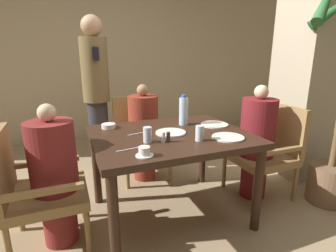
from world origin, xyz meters
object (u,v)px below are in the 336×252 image
at_px(glass_tall_near, 200,133).
at_px(chair_left_side, 33,187).
at_px(bowl_small, 109,126).
at_px(plate_dessert_center, 214,125).
at_px(diner_in_right_chair, 257,142).
at_px(teacup_with_saucer, 144,152).
at_px(glass_tall_mid, 147,135).
at_px(chair_far_side, 140,134).
at_px(plate_main_right, 228,137).
at_px(diner_in_left_chair, 55,175).
at_px(chair_right_side, 268,148).
at_px(plate_main_left, 171,132).
at_px(diner_in_far_chair, 144,132).
at_px(water_bottle, 184,111).
at_px(standing_host, 96,91).

bearing_deg(glass_tall_near, chair_left_side, 168.12).
bearing_deg(bowl_small, plate_dessert_center, -15.94).
relative_size(diner_in_right_chair, teacup_with_saucer, 9.62).
relative_size(teacup_with_saucer, glass_tall_mid, 0.99).
relative_size(chair_far_side, glass_tall_near, 7.74).
height_order(plate_main_right, glass_tall_mid, glass_tall_mid).
distance_m(plate_dessert_center, glass_tall_mid, 0.74).
relative_size(teacup_with_saucer, bowl_small, 0.95).
bearing_deg(diner_in_left_chair, plate_main_right, -12.23).
bearing_deg(chair_right_side, chair_left_side, 180.00).
relative_size(chair_right_side, plate_dessert_center, 3.62).
bearing_deg(plate_main_left, glass_tall_near, -63.07).
distance_m(plate_main_right, plate_dessert_center, 0.37).
relative_size(diner_in_far_chair, diner_in_right_chair, 0.97).
distance_m(bowl_small, water_bottle, 0.67).
height_order(chair_right_side, diner_in_right_chair, diner_in_right_chair).
distance_m(chair_left_side, chair_far_side, 1.37).
height_order(chair_left_side, teacup_with_saucer, chair_left_side).
bearing_deg(glass_tall_mid, plate_dessert_center, 17.95).
relative_size(chair_left_side, glass_tall_mid, 7.74).
bearing_deg(diner_in_left_chair, chair_right_side, -0.00).
bearing_deg(standing_host, diner_in_left_chair, -110.81).
distance_m(chair_left_side, glass_tall_near, 1.23).
bearing_deg(glass_tall_near, water_bottle, 79.99).
height_order(diner_in_far_chair, plate_dessert_center, diner_in_far_chair).
xyz_separation_m(chair_right_side, bowl_small, (-1.46, 0.34, 0.29)).
distance_m(diner_in_left_chair, plate_main_left, 0.91).
relative_size(plate_main_left, bowl_small, 2.04).
distance_m(chair_far_side, water_bottle, 0.83).
xyz_separation_m(diner_in_far_chair, diner_in_right_chair, (0.88, -0.76, 0.02)).
height_order(chair_left_side, bowl_small, chair_left_side).
relative_size(plate_main_right, glass_tall_mid, 2.14).
relative_size(standing_host, water_bottle, 6.50).
bearing_deg(diner_in_right_chair, water_bottle, 162.64).
distance_m(chair_left_side, plate_dessert_center, 1.52).
xyz_separation_m(water_bottle, glass_tall_near, (-0.08, -0.45, -0.07)).
relative_size(chair_right_side, diner_in_right_chair, 0.81).
relative_size(diner_in_left_chair, plate_dessert_center, 4.28).
bearing_deg(plate_main_left, plate_dessert_center, 9.98).
relative_size(water_bottle, glass_tall_near, 2.37).
relative_size(diner_in_far_chair, plate_dessert_center, 4.32).
height_order(plate_dessert_center, teacup_with_saucer, teacup_with_saucer).
bearing_deg(standing_host, chair_right_side, -40.34).
xyz_separation_m(diner_in_left_chair, standing_host, (0.47, 1.23, 0.41)).
xyz_separation_m(plate_dessert_center, glass_tall_near, (-0.33, -0.33, 0.05)).
height_order(diner_in_right_chair, teacup_with_saucer, diner_in_right_chair).
height_order(diner_in_far_chair, glass_tall_near, diner_in_far_chair).
distance_m(diner_in_left_chair, glass_tall_mid, 0.71).
bearing_deg(chair_far_side, bowl_small, -127.65).
height_order(teacup_with_saucer, glass_tall_near, glass_tall_near).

